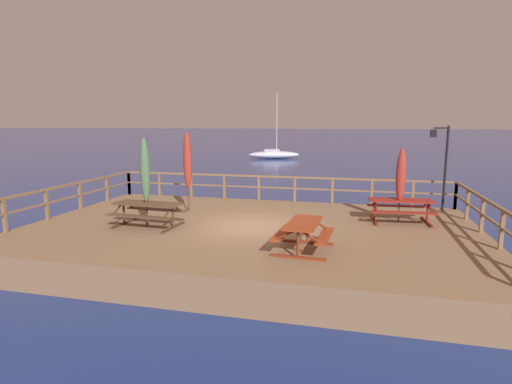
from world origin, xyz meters
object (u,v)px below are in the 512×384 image
picnic_table_mid_right (401,206)px  patio_umbrella_short_mid (145,171)px  picnic_table_mid_centre (303,230)px  sailboat_distant (274,154)px  patio_umbrella_tall_back_right (401,176)px  patio_umbrella_short_front (188,161)px  lamp_post_hooked (441,156)px  picnic_table_back_right (148,209)px

picnic_table_mid_right → patio_umbrella_short_mid: bearing=-162.1°
patio_umbrella_short_mid → picnic_table_mid_centre: bearing=-14.4°
sailboat_distant → picnic_table_mid_centre: bearing=-77.5°
patio_umbrella_short_mid → sailboat_distant: sailboat_distant is taller
picnic_table_mid_centre → patio_umbrella_short_mid: size_ratio=0.63×
picnic_table_mid_centre → patio_umbrella_tall_back_right: 4.82m
patio_umbrella_short_front → lamp_post_hooked: bearing=13.0°
picnic_table_mid_centre → patio_umbrella_short_front: 6.35m
patio_umbrella_short_mid → patio_umbrella_short_front: patio_umbrella_short_front is taller
patio_umbrella_tall_back_right → lamp_post_hooked: bearing=53.5°
picnic_table_back_right → sailboat_distant: size_ratio=0.29×
picnic_table_mid_centre → patio_umbrella_short_front: bearing=141.4°
picnic_table_mid_right → picnic_table_mid_centre: size_ratio=1.21×
picnic_table_mid_right → patio_umbrella_tall_back_right: (-0.07, -0.07, 1.02)m
picnic_table_mid_centre → patio_umbrella_short_front: patio_umbrella_short_front is taller
patio_umbrella_short_mid → patio_umbrella_short_front: (0.35, 2.54, 0.08)m
lamp_post_hooked → patio_umbrella_tall_back_right: bearing=-126.5°
patio_umbrella_short_front → sailboat_distant: size_ratio=0.39×
patio_umbrella_tall_back_right → sailboat_distant: (-11.01, 33.56, -1.95)m
picnic_table_mid_right → picnic_table_mid_centre: same height
patio_umbrella_tall_back_right → patio_umbrella_short_front: bearing=179.8°
lamp_post_hooked → patio_umbrella_short_mid: bearing=-153.9°
picnic_table_back_right → patio_umbrella_short_mid: (-0.01, -0.03, 1.25)m
patio_umbrella_tall_back_right → patio_umbrella_short_front: (-7.57, 0.03, 0.31)m
patio_umbrella_short_front → patio_umbrella_short_mid: bearing=-97.9°
picnic_table_mid_centre → patio_umbrella_tall_back_right: patio_umbrella_tall_back_right is taller
picnic_table_mid_right → patio_umbrella_short_mid: patio_umbrella_short_mid is taller
picnic_table_mid_right → patio_umbrella_short_front: bearing=-179.7°
picnic_table_mid_right → lamp_post_hooked: 3.00m
picnic_table_mid_centre → patio_umbrella_short_front: (-4.85, 3.88, 1.34)m
picnic_table_mid_right → lamp_post_hooked: bearing=53.7°
patio_umbrella_tall_back_right → sailboat_distant: sailboat_distant is taller
picnic_table_back_right → patio_umbrella_tall_back_right: patio_umbrella_tall_back_right is taller
picnic_table_back_right → picnic_table_mid_centre: same height
patio_umbrella_short_mid → lamp_post_hooked: lamp_post_hooked is taller
picnic_table_mid_centre → patio_umbrella_short_mid: bearing=165.6°
patio_umbrella_tall_back_right → patio_umbrella_short_front: size_ratio=0.84×
picnic_table_mid_right → patio_umbrella_tall_back_right: size_ratio=0.87×
patio_umbrella_tall_back_right → patio_umbrella_short_front: patio_umbrella_short_front is taller
picnic_table_back_right → lamp_post_hooked: 10.67m
picnic_table_mid_right → sailboat_distant: 35.28m
patio_umbrella_short_mid → sailboat_distant: 36.26m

